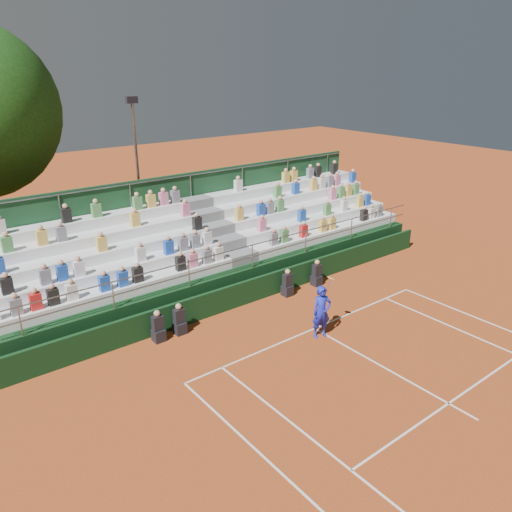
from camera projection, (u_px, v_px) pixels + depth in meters
ground at (314, 329)px, 18.33m from camera, size 90.00×90.00×0.00m
courtside_wall at (260, 288)px, 20.50m from camera, size 20.00×0.15×1.00m
line_officials at (242, 300)px, 19.45m from camera, size 8.09×0.40×1.19m
grandstand at (216, 252)px, 22.68m from camera, size 20.00×5.20×4.40m
tennis_player at (322, 312)px, 17.48m from camera, size 0.94×0.64×2.22m
floodlight_mast at (137, 156)px, 26.88m from camera, size 0.60×0.25×7.52m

